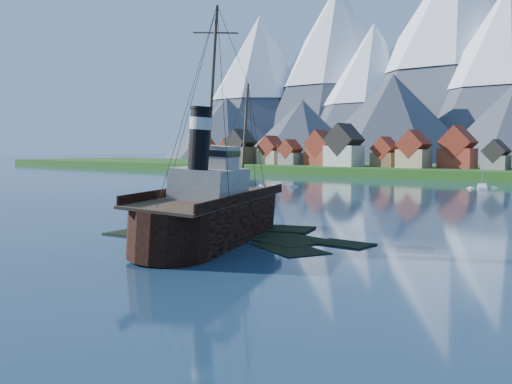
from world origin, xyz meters
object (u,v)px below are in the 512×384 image
Objects in this scene: tugboat_wreck at (223,211)px; sailboat_e at (482,188)px; sailboat_c at (277,186)px; sailboat_a at (241,187)px.

tugboat_wreck is 102.29m from sailboat_e.
tugboat_wreck is 2.83× the size of sailboat_c.
tugboat_wreck is 3.33× the size of sailboat_e.
tugboat_wreck is 81.90m from sailboat_a.
sailboat_a is 10.66m from sailboat_c.
sailboat_c is at bearing -165.94° from sailboat_e.
sailboat_e is at bearing 8.19° from sailboat_a.
sailboat_a is at bearing 107.48° from tugboat_wreck.
tugboat_wreck is at bearing -107.72° from sailboat_e.
tugboat_wreck is 86.98m from sailboat_c.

